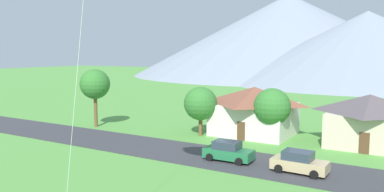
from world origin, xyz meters
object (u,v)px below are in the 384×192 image
Objects in this scene: house_left_center at (369,120)px; parked_car_green_mid_west at (228,151)px; tree_near_left at (95,84)px; house_leftmost at (255,110)px; tree_left_of_center at (272,107)px; parked_car_tan_west_end at (299,162)px; tree_center at (201,104)px.

parked_car_green_mid_west is (-9.68, -11.89, -1.83)m from house_left_center.
tree_near_left is at bearing 165.31° from parked_car_green_mid_west.
house_leftmost is 2.12× the size of parked_car_green_mid_west.
house_left_center is at bearing 1.59° from house_leftmost.
tree_left_of_center is at bearing 8.39° from tree_near_left.
parked_car_tan_west_end is 1.00× the size of parked_car_green_mid_west.
house_left_center reaches higher than parked_car_green_mid_west.
parked_car_green_mid_west is (7.15, -7.78, -2.74)m from tree_center.
house_left_center is 1.13× the size of tree_near_left.
tree_near_left is 22.17m from parked_car_green_mid_west.
tree_near_left is 1.71× the size of parked_car_green_mid_west.
house_leftmost reaches higher than parked_car_green_mid_west.
tree_center is at bearing -166.29° from house_left_center.
house_left_center is 15.44m from parked_car_green_mid_west.
parked_car_green_mid_west is at bearing -79.10° from house_leftmost.
parked_car_tan_west_end is (-3.55, -12.08, -1.83)m from house_left_center.
tree_near_left is at bearing -171.61° from tree_left_of_center.
house_left_center is 17.35m from tree_center.
house_left_center reaches higher than parked_car_tan_west_end.
tree_left_of_center reaches higher than house_left_center.
tree_left_of_center is (-8.88, -3.16, 1.01)m from house_left_center.
tree_near_left is at bearing -170.67° from tree_center.
tree_near_left is at bearing -162.14° from house_leftmost.
parked_car_tan_west_end is at bearing -54.57° from house_leftmost.
house_left_center is 1.92× the size of parked_car_green_mid_west.
tree_near_left reaches higher than parked_car_green_mid_west.
house_left_center is at bearing 11.75° from tree_near_left.
house_leftmost is 6.26m from tree_center.
tree_near_left is 1.71× the size of parked_car_tan_west_end.
tree_near_left is 28.09m from parked_car_tan_west_end.
parked_car_tan_west_end is (27.14, -5.70, -4.47)m from tree_near_left.
tree_left_of_center is 9.21m from parked_car_green_mid_west.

